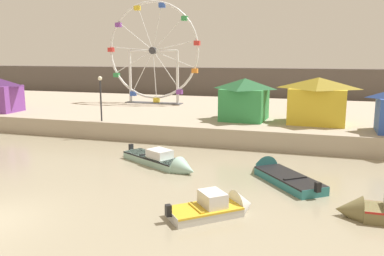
{
  "coord_description": "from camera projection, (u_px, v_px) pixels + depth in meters",
  "views": [
    {
      "loc": [
        11.61,
        -11.06,
        6.22
      ],
      "look_at": [
        5.16,
        9.42,
        2.24
      ],
      "focal_mm": 36.78,
      "sensor_mm": 36.0,
      "label": 1
    }
  ],
  "objects": [
    {
      "name": "ferris_wheel_white_frame",
      "position": [
        153.0,
        53.0,
        39.9
      ],
      "size": [
        10.0,
        1.2,
        10.28
      ],
      "color": "silver",
      "rests_on": "quay_promenade"
    },
    {
      "name": "carnival_booth_green_kiosk",
      "position": [
        245.0,
        98.0,
        30.04
      ],
      "size": [
        3.74,
        3.94,
        3.19
      ],
      "rotation": [
        0.0,
        0.0,
        -0.06
      ],
      "color": "#33934C",
      "rests_on": "quay_promenade"
    },
    {
      "name": "carnival_booth_yellow_awning",
      "position": [
        318.0,
        100.0,
        28.45
      ],
      "size": [
        4.53,
        3.93,
        3.35
      ],
      "rotation": [
        0.0,
        0.0,
        -0.07
      ],
      "color": "yellow",
      "rests_on": "quay_promenade"
    },
    {
      "name": "motorboat_teal_painted",
      "position": [
        277.0,
        173.0,
        20.2
      ],
      "size": [
        4.39,
        5.02,
        1.41
      ],
      "rotation": [
        0.0,
        0.0,
        2.24
      ],
      "color": "teal",
      "rests_on": "ground_plane"
    },
    {
      "name": "motorboat_pale_grey",
      "position": [
        220.0,
        207.0,
        15.63
      ],
      "size": [
        3.57,
        3.38,
        1.43
      ],
      "rotation": [
        0.0,
        0.0,
        0.72
      ],
      "color": "silver",
      "rests_on": "ground_plane"
    },
    {
      "name": "distant_town_skyline",
      "position": [
        235.0,
        82.0,
        59.24
      ],
      "size": [
        140.0,
        3.0,
        4.4
      ],
      "primitive_type": "cube",
      "color": "#564C47",
      "rests_on": "ground_plane"
    },
    {
      "name": "quay_promenade",
      "position": [
        188.0,
        114.0,
        37.93
      ],
      "size": [
        110.0,
        20.62,
        1.32
      ],
      "primitive_type": "cube",
      "color": "tan",
      "rests_on": "ground_plane"
    },
    {
      "name": "promenade_lamp_near",
      "position": [
        101.0,
        91.0,
        29.35
      ],
      "size": [
        0.32,
        0.32,
        3.38
      ],
      "color": "#2D2D33",
      "rests_on": "quay_promenade"
    },
    {
      "name": "motorboat_seafoam",
      "position": [
        164.0,
        162.0,
        22.22
      ],
      "size": [
        5.51,
        3.84,
        1.3
      ],
      "rotation": [
        0.0,
        0.0,
        5.77
      ],
      "color": "#93BCAD",
      "rests_on": "ground_plane"
    }
  ]
}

